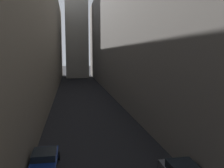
# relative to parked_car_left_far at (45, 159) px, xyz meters

# --- Properties ---
(ground_plane) EXTENTS (264.00, 264.00, 0.00)m
(ground_plane) POSITION_rel_parked_car_left_far_xyz_m (4.40, 22.72, -0.71)
(ground_plane) COLOR black
(building_block_left) EXTENTS (12.19, 108.00, 23.71)m
(building_block_left) POSITION_rel_parked_car_left_far_xyz_m (-7.19, 24.72, 11.15)
(building_block_left) COLOR #756B5B
(building_block_left) RESTS_ON ground
(building_block_right) EXTENTS (14.11, 108.00, 25.86)m
(building_block_right) POSITION_rel_parked_car_left_far_xyz_m (16.95, 24.72, 12.23)
(building_block_right) COLOR slate
(building_block_right) RESTS_ON ground
(parked_car_left_far) EXTENTS (2.01, 4.09, 1.35)m
(parked_car_left_far) POSITION_rel_parked_car_left_far_xyz_m (0.00, 0.00, 0.00)
(parked_car_left_far) COLOR navy
(parked_car_left_far) RESTS_ON ground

